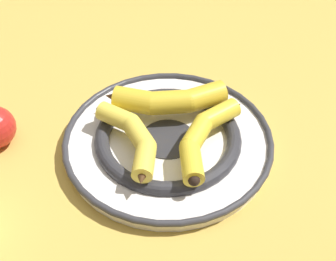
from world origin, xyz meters
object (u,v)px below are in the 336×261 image
Objects in this scene: banana_a at (204,135)px; banana_b at (134,138)px; decorative_bowl at (168,140)px; banana_c at (167,100)px.

banana_a and banana_b have the same top height.
decorative_bowl is 2.11× the size of banana_b.
banana_b is at bearing -126.27° from banana_c.
banana_c is at bearing -58.36° from banana_b.
banana_a is at bearing -59.50° from banana_c.
decorative_bowl is 0.07m from banana_b.
banana_c reaches higher than decorative_bowl.
decorative_bowl is at bearing -87.32° from banana_a.
decorative_bowl is 0.07m from banana_c.
banana_c is at bearing -83.76° from decorative_bowl.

